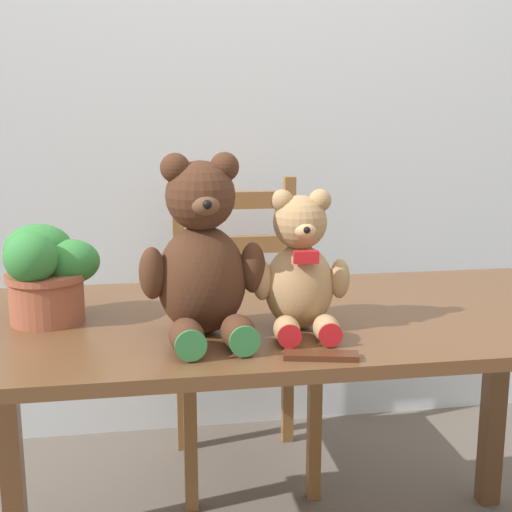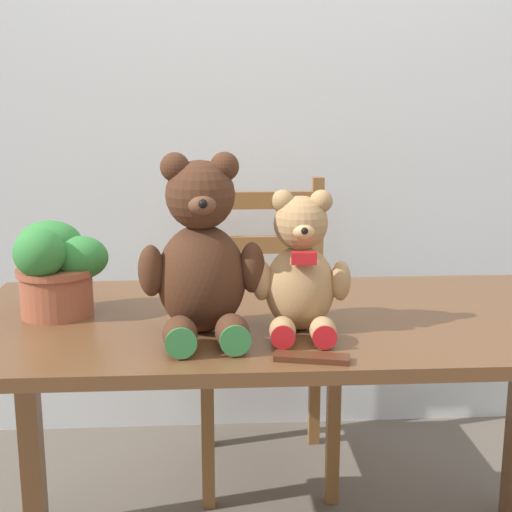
% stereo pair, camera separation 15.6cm
% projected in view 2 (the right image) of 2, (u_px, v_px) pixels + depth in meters
% --- Properties ---
extents(wall_back, '(8.00, 0.04, 2.60)m').
position_uv_depth(wall_back, '(263.00, 91.00, 2.61)').
color(wall_back, silver).
rests_on(wall_back, ground_plane).
extents(dining_table, '(1.56, 0.74, 0.76)m').
position_uv_depth(dining_table, '(293.00, 356.00, 1.73)').
color(dining_table, brown).
rests_on(dining_table, ground_plane).
extents(wooden_chair_behind, '(0.43, 0.45, 1.00)m').
position_uv_depth(wooden_chair_behind, '(265.00, 333.00, 2.44)').
color(wooden_chair_behind, brown).
rests_on(wooden_chair_behind, ground_plane).
extents(teddy_bear_left, '(0.28, 0.28, 0.40)m').
position_uv_depth(teddy_bear_left, '(202.00, 258.00, 1.54)').
color(teddy_bear_left, '#472819').
rests_on(teddy_bear_left, dining_table).
extents(teddy_bear_right, '(0.22, 0.22, 0.32)m').
position_uv_depth(teddy_bear_right, '(301.00, 272.00, 1.57)').
color(teddy_bear_right, tan).
rests_on(teddy_bear_right, dining_table).
extents(potted_plant, '(0.22, 0.20, 0.22)m').
position_uv_depth(potted_plant, '(56.00, 267.00, 1.69)').
color(potted_plant, '#9E5138').
rests_on(potted_plant, dining_table).
extents(chocolate_bar, '(0.15, 0.07, 0.01)m').
position_uv_depth(chocolate_bar, '(314.00, 358.00, 1.41)').
color(chocolate_bar, '#472314').
rests_on(chocolate_bar, dining_table).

